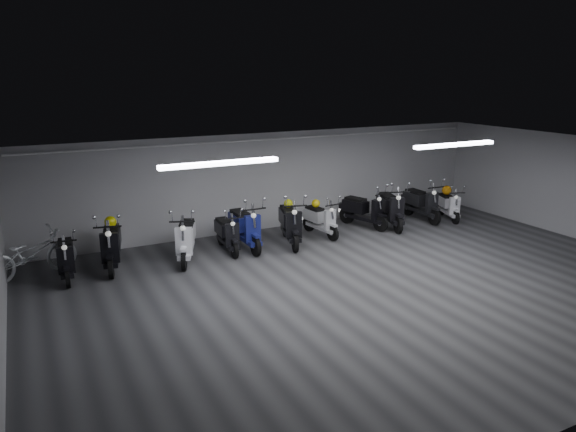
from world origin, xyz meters
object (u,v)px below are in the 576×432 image
scooter_3 (227,228)px  bicycle (29,249)px  helmet_3 (447,190)px  scooter_1 (111,238)px  scooter_6 (321,214)px  helmet_2 (110,222)px  scooter_7 (364,205)px  scooter_0 (65,251)px  helmet_1 (316,203)px  scooter_10 (449,201)px  scooter_5 (290,217)px  helmet_0 (288,203)px  scooter_2 (186,232)px  scooter_8 (391,203)px  scooter_9 (422,198)px  scooter_4 (245,221)px

scooter_3 → bicycle: (-4.52, 0.32, 0.03)m
helmet_3 → bicycle: bearing=178.4°
scooter_1 → helmet_3: size_ratio=6.73×
scooter_6 → helmet_3: scooter_6 is taller
scooter_6 → helmet_2: size_ratio=6.02×
scooter_6 → scooter_7: size_ratio=0.91×
scooter_0 → helmet_1: scooter_0 is taller
scooter_10 → helmet_1: scooter_10 is taller
scooter_3 → scooter_6: (2.79, 0.09, -0.01)m
scooter_3 → bicycle: size_ratio=0.83×
scooter_1 → scooter_6: scooter_1 is taller
helmet_1 → helmet_2: helmet_2 is taller
scooter_5 → helmet_0: 0.41m
scooter_2 → scooter_8: size_ratio=0.96×
scooter_3 → scooter_9: 6.41m
scooter_7 → helmet_1: size_ratio=7.83×
scooter_4 → scooter_7: bearing=3.3°
helmet_0 → helmet_2: helmet_2 is taller
scooter_10 → helmet_3: bearing=90.0°
scooter_0 → scooter_1: (1.01, 0.21, 0.10)m
scooter_4 → helmet_2: 3.29m
scooter_10 → helmet_3: 0.36m
helmet_2 → scooter_8: bearing=-3.1°
scooter_9 → scooter_10: scooter_9 is taller
scooter_5 → scooter_7: bearing=25.4°
bicycle → helmet_2: bearing=-107.6°
scooter_0 → helmet_3: 11.10m
scooter_2 → scooter_8: (6.19, 0.11, 0.03)m
scooter_4 → scooter_9: bearing=0.9°
scooter_5 → helmet_3: scooter_5 is taller
scooter_6 → scooter_8: (2.27, -0.17, 0.12)m
scooter_3 → scooter_10: 7.21m
helmet_1 → scooter_9: bearing=-3.2°
scooter_4 → helmet_3: size_ratio=6.81×
scooter_7 → helmet_1: bearing=159.0°
scooter_8 → scooter_10: bearing=12.9°
helmet_1 → helmet_0: bearing=-167.2°
scooter_3 → helmet_1: 2.80m
scooter_3 → scooter_10: (7.20, -0.23, -0.03)m
scooter_1 → helmet_3: 10.09m
scooter_4 → scooter_10: size_ratio=1.25×
scooter_0 → helmet_1: bearing=8.3°
helmet_0 → helmet_3: (5.49, -0.12, -0.16)m
scooter_8 → helmet_2: (-7.82, 0.43, 0.30)m
scooter_8 → scooter_3: bearing=-164.1°
scooter_5 → scooter_8: size_ratio=1.00×
helmet_3 → scooter_7: bearing=174.8°
helmet_2 → scooter_4: bearing=-5.6°
scooter_7 → scooter_9: size_ratio=0.96×
scooter_8 → scooter_10: size_ratio=1.25×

